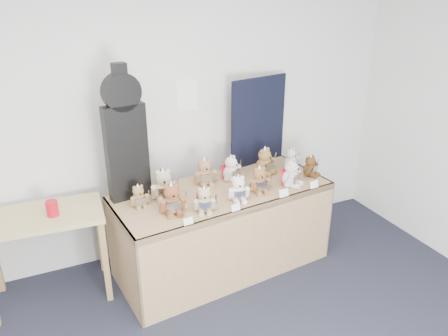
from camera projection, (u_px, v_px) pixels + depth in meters
name	position (u px, v px, depth m)	size (l,w,h in m)	color
room_shell	(187.00, 96.00, 4.12)	(6.00, 6.00, 6.00)	white
display_table	(227.00, 210.00, 3.97)	(2.05, 1.02, 0.82)	#916E4A
side_table	(43.00, 228.00, 3.62)	(1.01, 0.61, 0.81)	tan
guitar_case	(125.00, 135.00, 3.61)	(0.36, 0.15, 1.16)	black
navy_board	(258.00, 122.00, 4.38)	(0.67, 0.02, 0.89)	black
red_cup	(52.00, 208.00, 3.53)	(0.10, 0.10, 0.13)	red
teddy_front_far_left	(172.00, 200.00, 3.53)	(0.24, 0.20, 0.30)	brown
teddy_front_left	(204.00, 200.00, 3.56)	(0.20, 0.19, 0.25)	tan
teddy_front_centre	(238.00, 189.00, 3.74)	(0.21, 0.19, 0.26)	white
teddy_front_right	(259.00, 180.00, 3.90)	(0.22, 0.19, 0.27)	brown
teddy_front_far_right	(291.00, 174.00, 4.01)	(0.24, 0.24, 0.29)	silver
teddy_front_end	(311.00, 166.00, 4.23)	(0.19, 0.19, 0.23)	#53371C
teddy_back_left	(164.00, 186.00, 3.75)	(0.26, 0.23, 0.32)	beige
teddy_back_centre_left	(205.00, 173.00, 4.03)	(0.24, 0.20, 0.29)	#9B734D
teddy_back_centre_right	(231.00, 169.00, 4.13)	(0.23, 0.22, 0.27)	white
teddy_back_right	(265.00, 162.00, 4.27)	(0.25, 0.23, 0.30)	olive
teddy_back_end	(291.00, 159.00, 4.39)	(0.20, 0.19, 0.24)	silver
teddy_back_far_left	(139.00, 197.00, 3.65)	(0.18, 0.15, 0.22)	olive
entry_card_a	(188.00, 221.00, 3.39)	(0.08, 0.00, 0.06)	white
entry_card_b	(236.00, 208.00, 3.59)	(0.08, 0.00, 0.06)	white
entry_card_c	(284.00, 193.00, 3.82)	(0.10, 0.00, 0.07)	white
entry_card_d	(314.00, 184.00, 3.99)	(0.09, 0.00, 0.07)	white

